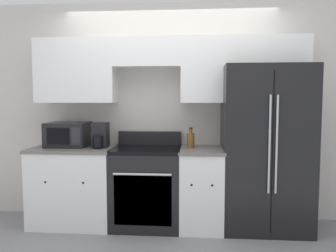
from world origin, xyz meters
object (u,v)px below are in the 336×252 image
oven_range (147,186)px  microwave (69,134)px  refrigerator (264,148)px  bottle (191,140)px

oven_range → microwave: microwave is taller
refrigerator → microwave: refrigerator is taller
oven_range → microwave: (-0.92, 0.06, 0.58)m
microwave → oven_range: bearing=-3.9°
refrigerator → microwave: (-2.24, -0.01, 0.13)m
bottle → microwave: bearing=179.1°
oven_range → bottle: bearing=4.6°
oven_range → bottle: 0.73m
oven_range → microwave: 1.09m
bottle → refrigerator: bearing=2.0°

